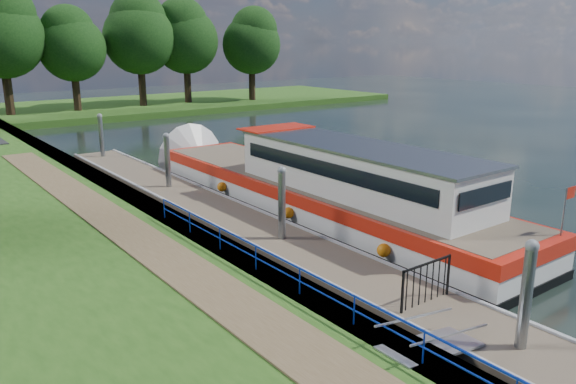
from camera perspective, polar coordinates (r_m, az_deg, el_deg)
ground at (r=14.42m, az=20.59°, el=-15.09°), size 160.00×160.00×0.00m
bank_edge at (r=23.85m, az=-14.96°, el=-1.60°), size 1.10×90.00×0.78m
far_bank at (r=63.03m, az=-15.59°, el=8.39°), size 60.00×18.00×0.60m
footpath at (r=16.92m, az=-11.77°, el=-6.81°), size 1.60×40.00×0.05m
blue_fence at (r=13.64m, az=3.82°, el=-9.68°), size 0.04×18.04×0.72m
pontoon at (r=23.22m, az=-7.22°, el=-2.17°), size 2.50×30.00×0.56m
mooring_piles at (r=22.93m, az=-7.31°, el=0.44°), size 0.30×27.30×3.55m
gangway at (r=13.01m, az=14.35°, el=-14.85°), size 2.58×1.00×0.92m
gate_panel at (r=15.03m, az=13.91°, el=-8.37°), size 1.85×0.05×1.15m
barge at (r=23.74m, az=2.06°, el=0.59°), size 4.36×21.15×4.78m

